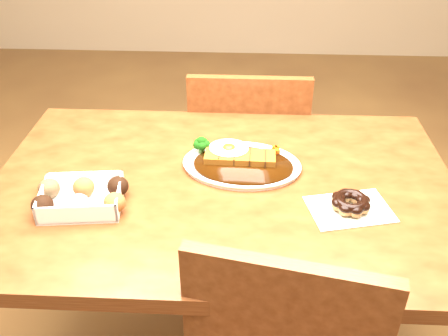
{
  "coord_description": "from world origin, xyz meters",
  "views": [
    {
      "loc": [
        0.06,
        -1.05,
        1.49
      ],
      "look_at": [
        0.0,
        -0.02,
        0.81
      ],
      "focal_mm": 40.0,
      "sensor_mm": 36.0,
      "label": 1
    }
  ],
  "objects_px": {
    "table": "(223,213)",
    "chair_far": "(247,161)",
    "donut_box": "(81,196)",
    "pon_de_ring": "(351,203)",
    "katsu_curry_plate": "(240,161)"
  },
  "relations": [
    {
      "from": "table",
      "to": "pon_de_ring",
      "type": "height_order",
      "value": "pon_de_ring"
    },
    {
      "from": "chair_far",
      "to": "donut_box",
      "type": "distance_m",
      "value": 0.82
    },
    {
      "from": "donut_box",
      "to": "pon_de_ring",
      "type": "xyz_separation_m",
      "value": [
        0.64,
        0.02,
        -0.01
      ]
    },
    {
      "from": "table",
      "to": "donut_box",
      "type": "xyz_separation_m",
      "value": [
        -0.33,
        -0.11,
        0.13
      ]
    },
    {
      "from": "table",
      "to": "pon_de_ring",
      "type": "xyz_separation_m",
      "value": [
        0.31,
        -0.1,
        0.12
      ]
    },
    {
      "from": "table",
      "to": "pon_de_ring",
      "type": "bearing_deg",
      "value": -17.46
    },
    {
      "from": "donut_box",
      "to": "katsu_curry_plate",
      "type": "bearing_deg",
      "value": 27.18
    },
    {
      "from": "table",
      "to": "chair_far",
      "type": "height_order",
      "value": "chair_far"
    },
    {
      "from": "chair_far",
      "to": "donut_box",
      "type": "height_order",
      "value": "chair_far"
    },
    {
      "from": "table",
      "to": "chair_far",
      "type": "relative_size",
      "value": 1.38
    },
    {
      "from": "chair_far",
      "to": "katsu_curry_plate",
      "type": "distance_m",
      "value": 0.54
    },
    {
      "from": "donut_box",
      "to": "pon_de_ring",
      "type": "height_order",
      "value": "donut_box"
    },
    {
      "from": "chair_far",
      "to": "pon_de_ring",
      "type": "bearing_deg",
      "value": 111.36
    },
    {
      "from": "katsu_curry_plate",
      "to": "donut_box",
      "type": "distance_m",
      "value": 0.42
    },
    {
      "from": "table",
      "to": "pon_de_ring",
      "type": "distance_m",
      "value": 0.34
    }
  ]
}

